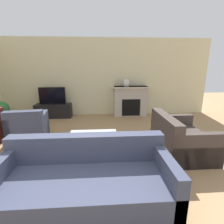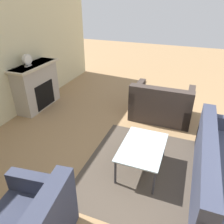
{
  "view_description": "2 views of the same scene",
  "coord_description": "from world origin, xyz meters",
  "px_view_note": "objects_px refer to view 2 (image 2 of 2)",
  "views": [
    {
      "loc": [
        0.47,
        -1.18,
        1.78
      ],
      "look_at": [
        0.74,
        2.68,
        0.74
      ],
      "focal_mm": 28.0,
      "sensor_mm": 36.0,
      "label": 1
    },
    {
      "loc": [
        -2.31,
        1.53,
        2.49
      ],
      "look_at": [
        0.79,
        2.73,
        0.66
      ],
      "focal_mm": 35.0,
      "sensor_mm": 36.0,
      "label": 2
    }
  ],
  "objects_px": {
    "coffee_table": "(142,149)",
    "mantel_clock": "(27,60)",
    "couch_loveseat": "(161,105)",
    "armchair_accent": "(31,224)"
  },
  "relations": [
    {
      "from": "couch_loveseat",
      "to": "armchair_accent",
      "type": "bearing_deg",
      "value": 76.27
    },
    {
      "from": "couch_loveseat",
      "to": "coffee_table",
      "type": "xyz_separation_m",
      "value": [
        -1.78,
        -0.01,
        0.11
      ]
    },
    {
      "from": "armchair_accent",
      "to": "mantel_clock",
      "type": "distance_m",
      "value": 3.48
    },
    {
      "from": "couch_loveseat",
      "to": "armchair_accent",
      "type": "relative_size",
      "value": 1.43
    },
    {
      "from": "couch_loveseat",
      "to": "coffee_table",
      "type": "distance_m",
      "value": 1.79
    },
    {
      "from": "mantel_clock",
      "to": "armchair_accent",
      "type": "bearing_deg",
      "value": -142.12
    },
    {
      "from": "couch_loveseat",
      "to": "coffee_table",
      "type": "bearing_deg",
      "value": 90.19
    },
    {
      "from": "couch_loveseat",
      "to": "mantel_clock",
      "type": "xyz_separation_m",
      "value": [
        -0.7,
        2.88,
        0.91
      ]
    },
    {
      "from": "armchair_accent",
      "to": "mantel_clock",
      "type": "xyz_separation_m",
      "value": [
        2.65,
        2.06,
        0.9
      ]
    },
    {
      "from": "coffee_table",
      "to": "mantel_clock",
      "type": "xyz_separation_m",
      "value": [
        1.08,
        2.89,
        0.8
      ]
    }
  ]
}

